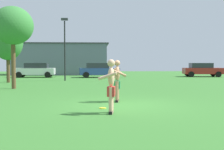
{
  "coord_description": "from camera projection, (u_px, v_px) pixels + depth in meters",
  "views": [
    {
      "loc": [
        -0.98,
        -10.36,
        1.64
      ],
      "look_at": [
        -0.3,
        1.25,
        1.1
      ],
      "focal_mm": 43.58,
      "sensor_mm": 36.0,
      "label": 1
    }
  ],
  "objects": [
    {
      "name": "ground_plane",
      "position": [
        122.0,
        105.0,
        10.46
      ],
      "size": [
        80.0,
        80.0,
        0.0
      ],
      "primitive_type": "plane",
      "color": "#38752D"
    },
    {
      "name": "player_near",
      "position": [
        111.0,
        85.0,
        8.71
      ],
      "size": [
        0.67,
        0.65,
        1.74
      ],
      "color": "black",
      "rests_on": "ground_plane"
    },
    {
      "name": "player_in_green",
      "position": [
        117.0,
        80.0,
        11.31
      ],
      "size": [
        0.64,
        0.66,
        1.73
      ],
      "color": "black",
      "rests_on": "ground_plane"
    },
    {
      "name": "frisbee",
      "position": [
        103.0,
        108.0,
        9.68
      ],
      "size": [
        0.25,
        0.25,
        0.03
      ],
      "primitive_type": "cylinder",
      "color": "yellow",
      "rests_on": "ground_plane"
    },
    {
      "name": "car_red_near_post",
      "position": [
        202.0,
        70.0,
        31.25
      ],
      "size": [
        4.45,
        2.36,
        1.58
      ],
      "color": "maroon",
      "rests_on": "ground_plane"
    },
    {
      "name": "car_white_mid_lot",
      "position": [
        35.0,
        70.0,
        29.85
      ],
      "size": [
        4.36,
        2.15,
        1.58
      ],
      "color": "white",
      "rests_on": "ground_plane"
    },
    {
      "name": "car_blue_far_end",
      "position": [
        99.0,
        70.0,
        29.76
      ],
      "size": [
        4.47,
        2.41,
        1.58
      ],
      "color": "#2D478C",
      "rests_on": "ground_plane"
    },
    {
      "name": "lamp_post",
      "position": [
        65.0,
        42.0,
        24.31
      ],
      "size": [
        0.6,
        0.24,
        5.6
      ],
      "color": "black",
      "rests_on": "ground_plane"
    },
    {
      "name": "outbuilding_behind_lot",
      "position": [
        60.0,
        59.0,
        36.99
      ],
      "size": [
        13.01,
        5.5,
        4.19
      ],
      "color": "slate",
      "rests_on": "ground_plane"
    },
    {
      "name": "tree_left_field",
      "position": [
        13.0,
        26.0,
        16.75
      ],
      "size": [
        2.51,
        2.51,
        5.1
      ],
      "color": "brown",
      "rests_on": "ground_plane"
    },
    {
      "name": "tree_right_field",
      "position": [
        8.0,
        42.0,
        21.98
      ],
      "size": [
        2.4,
        2.4,
        4.88
      ],
      "color": "brown",
      "rests_on": "ground_plane"
    }
  ]
}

